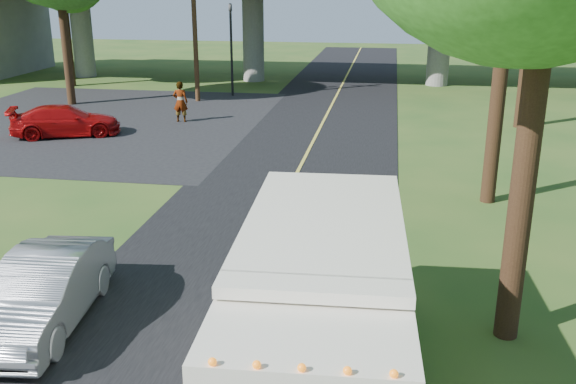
% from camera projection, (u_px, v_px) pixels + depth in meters
% --- Properties ---
extents(ground, '(120.00, 120.00, 0.00)m').
position_uv_depth(ground, '(213.00, 338.00, 12.18)').
color(ground, '#284B1A').
rests_on(ground, ground).
extents(road, '(7.00, 90.00, 0.02)m').
position_uv_depth(road, '(293.00, 182.00, 21.55)').
color(road, black).
rests_on(road, ground).
extents(parking_lot, '(16.00, 18.00, 0.01)m').
position_uv_depth(parking_lot, '(91.00, 121.00, 30.70)').
color(parking_lot, black).
rests_on(parking_lot, ground).
extents(lane_line, '(0.12, 90.00, 0.01)m').
position_uv_depth(lane_line, '(293.00, 181.00, 21.54)').
color(lane_line, gold).
rests_on(lane_line, road).
extents(overpass, '(54.00, 10.00, 7.30)m').
position_uv_depth(overpass, '(345.00, 11.00, 40.73)').
color(overpass, slate).
rests_on(overpass, ground).
extents(traffic_signal, '(0.18, 0.22, 5.20)m').
position_uv_depth(traffic_signal, '(231.00, 40.00, 36.43)').
color(traffic_signal, black).
rests_on(traffic_signal, ground).
extents(utility_pole, '(1.60, 0.26, 9.00)m').
position_uv_depth(utility_pole, '(194.00, 16.00, 34.34)').
color(utility_pole, '#472D19').
rests_on(utility_pole, ground).
extents(step_van, '(2.83, 6.99, 2.89)m').
position_uv_depth(step_van, '(321.00, 313.00, 9.91)').
color(step_van, silver).
rests_on(step_van, ground).
extents(red_sedan, '(4.93, 3.46, 1.33)m').
position_uv_depth(red_sedan, '(66.00, 121.00, 27.68)').
color(red_sedan, '#930909').
rests_on(red_sedan, ground).
extents(silver_sedan, '(1.96, 4.44, 1.42)m').
position_uv_depth(silver_sedan, '(44.00, 291.00, 12.46)').
color(silver_sedan, gray).
rests_on(silver_sedan, ground).
extents(pedestrian, '(0.71, 0.48, 1.94)m').
position_uv_depth(pedestrian, '(180.00, 102.00, 30.30)').
color(pedestrian, gray).
rests_on(pedestrian, ground).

